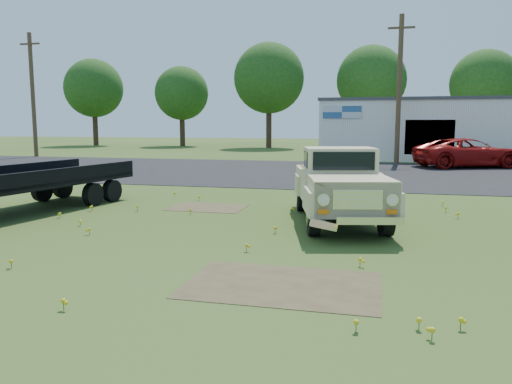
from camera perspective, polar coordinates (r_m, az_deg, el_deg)
ground at (r=11.03m, az=-1.74°, el=-5.19°), size 140.00×140.00×0.00m
asphalt_lot at (r=25.64m, az=7.26°, el=2.24°), size 90.00×14.00×0.02m
dirt_patch_a at (r=7.89m, az=3.02°, el=-10.57°), size 3.00×2.00×0.01m
dirt_patch_b at (r=14.90m, az=-5.56°, el=-1.79°), size 2.20×1.60×0.01m
commercial_building at (r=37.48m, az=18.68°, el=6.88°), size 14.20×8.20×4.15m
utility_pole_west at (r=40.87m, az=-24.15°, el=10.17°), size 1.60×0.30×9.00m
utility_pole_mid at (r=32.44m, az=16.04°, el=11.32°), size 1.60×0.30×9.00m
treeline_a at (r=59.19m, az=-18.06°, el=11.20°), size 6.40×6.40×9.52m
treeline_b at (r=55.53m, az=-8.50°, el=11.08°), size 5.76×5.76×8.57m
treeline_c at (r=51.22m, az=1.50°, el=12.86°), size 7.04×7.04×10.47m
treeline_d at (r=51.03m, az=13.05°, el=12.33°), size 6.72×6.72×10.00m
treeline_e at (r=50.31m, az=24.68°, el=11.16°), size 6.08×6.08×9.04m
vintage_pickup_truck at (r=12.75m, az=9.47°, el=0.81°), size 3.18×5.55×1.90m
flatbed_trailer at (r=15.52m, az=-24.87°, el=1.56°), size 3.61×7.52×1.97m
red_pickup at (r=30.61m, az=23.05°, el=4.11°), size 6.43×4.67×1.63m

